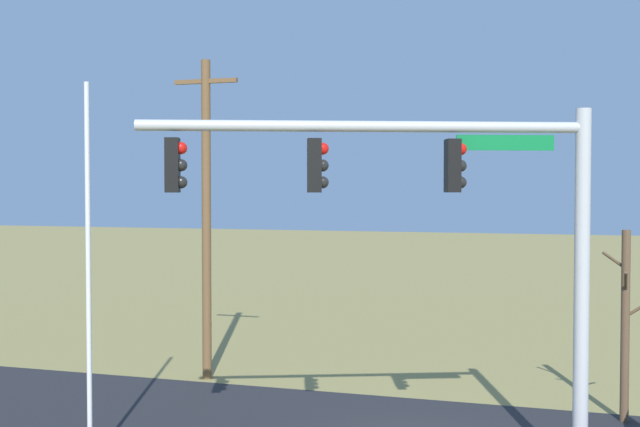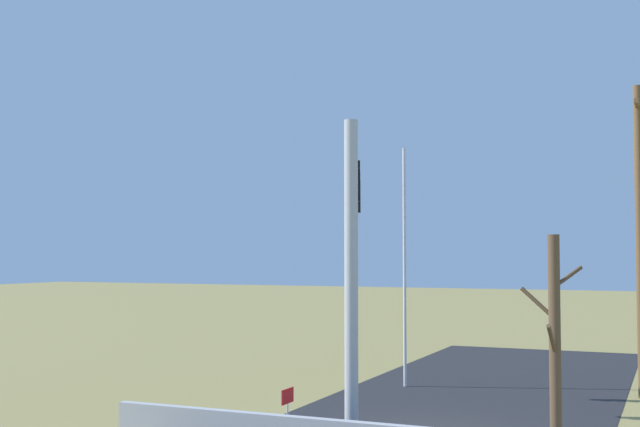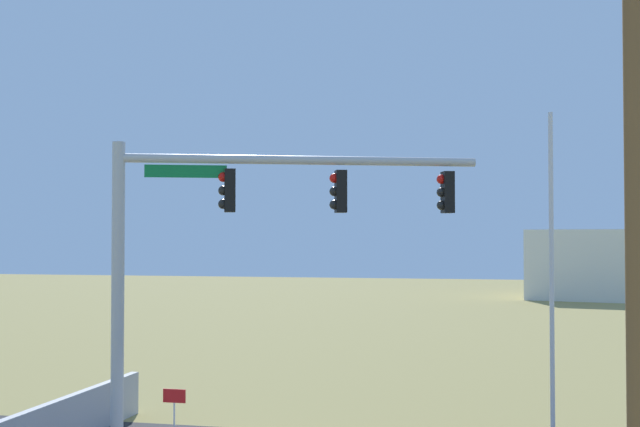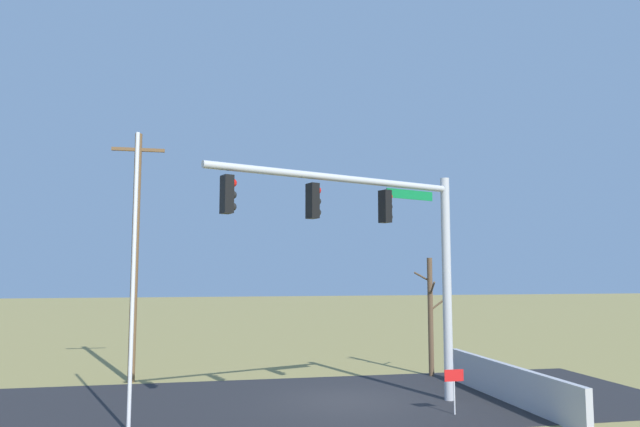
% 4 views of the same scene
% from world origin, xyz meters
% --- Properties ---
extents(retaining_fence, '(0.20, 7.62, 1.12)m').
position_xyz_m(retaining_fence, '(4.70, -1.28, 0.56)').
color(retaining_fence, '#A8A8AD').
rests_on(retaining_fence, ground_plane).
extents(signal_mast, '(7.73, 3.06, 6.88)m').
position_xyz_m(signal_mast, '(0.76, -1.55, 4.97)').
color(signal_mast, '#B2B5BA').
rests_on(signal_mast, ground_plane).
extents(flagpole, '(0.10, 0.10, 7.49)m').
position_xyz_m(flagpole, '(-6.15, -2.47, 3.74)').
color(flagpole, silver).
rests_on(flagpole, ground_plane).
extents(utility_pole, '(1.90, 0.26, 9.05)m').
position_xyz_m(utility_pole, '(-6.84, 4.43, 4.69)').
color(utility_pole, brown).
rests_on(utility_pole, ground_plane).
extents(open_sign, '(0.56, 0.04, 1.22)m').
position_xyz_m(open_sign, '(2.45, -2.41, 0.91)').
color(open_sign, silver).
rests_on(open_sign, ground_plane).
extents(distant_building, '(9.37, 10.76, 5.38)m').
position_xyz_m(distant_building, '(-11.27, -52.62, 2.69)').
color(distant_building, silver).
rests_on(distant_building, ground_plane).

